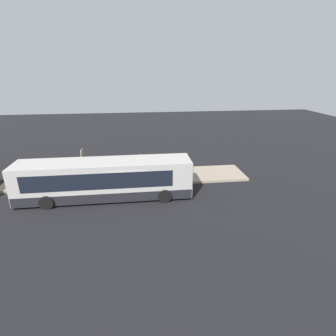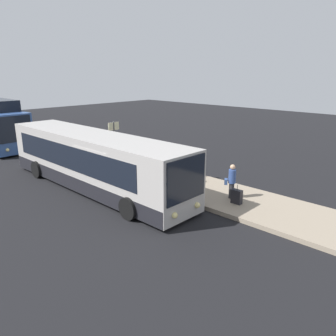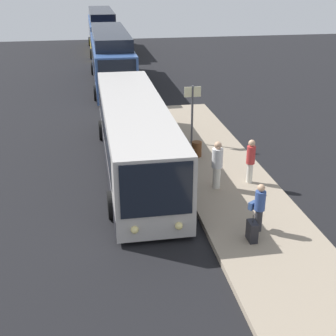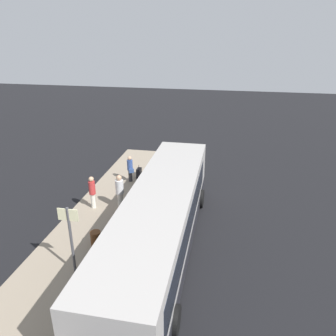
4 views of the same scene
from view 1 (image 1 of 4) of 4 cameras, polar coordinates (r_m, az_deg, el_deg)
name	(u,v)px [view 1 (image 1 of 4)]	position (r m, az deg, el deg)	size (l,w,h in m)	color
ground	(128,196)	(19.60, -8.68, -6.08)	(80.00, 80.00, 0.00)	black
platform	(129,178)	(22.60, -8.53, -2.06)	(20.00, 3.48, 0.19)	gray
bus_lead	(104,180)	(19.16, -13.69, -2.56)	(12.33, 2.72, 2.79)	#B2ADA8
passenger_boarding	(144,168)	(21.62, -5.17, 0.08)	(0.55, 0.55, 1.81)	silver
passenger_waiting	(141,163)	(22.90, -5.87, 1.17)	(0.46, 0.46, 1.71)	silver
passenger_with_bags	(182,166)	(22.39, 2.99, 0.54)	(0.58, 0.52, 1.58)	#2D2D33
suitcase	(189,173)	(22.33, 4.50, -1.04)	(0.46, 0.24, 0.86)	black
sign_post	(83,161)	(21.93, -18.06, 1.45)	(0.10, 0.75, 2.70)	#4C4C51
trash_bin	(105,177)	(22.01, -13.50, -1.89)	(0.44, 0.44, 0.65)	#593319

